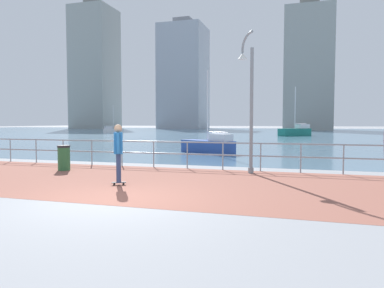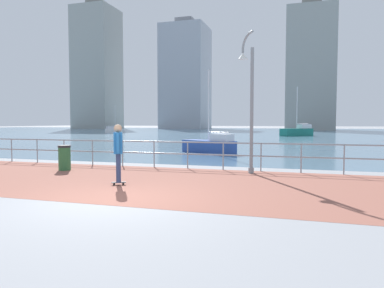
{
  "view_description": "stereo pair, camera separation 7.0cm",
  "coord_description": "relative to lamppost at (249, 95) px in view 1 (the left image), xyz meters",
  "views": [
    {
      "loc": [
        4.09,
        -7.35,
        1.8
      ],
      "look_at": [
        0.88,
        3.48,
        1.1
      ],
      "focal_mm": 33.48,
      "sensor_mm": 36.0,
      "label": 1
    },
    {
      "loc": [
        4.16,
        -7.33,
        1.8
      ],
      "look_at": [
        0.88,
        3.48,
        1.1
      ],
      "focal_mm": 33.48,
      "sensor_mm": 36.0,
      "label": 2
    }
  ],
  "objects": [
    {
      "name": "tower_brick",
      "position": [
        -28.39,
        80.71,
        11.16
      ],
      "size": [
        11.65,
        11.76,
        29.45
      ],
      "color": "#A3A8B2",
      "rests_on": "ground"
    },
    {
      "name": "trash_bin",
      "position": [
        -6.64,
        -1.34,
        -2.27
      ],
      "size": [
        0.46,
        0.46,
        0.93
      ],
      "color": "#2D6638",
      "rests_on": "ground"
    },
    {
      "name": "sailboat_blue",
      "position": [
        -27.35,
        39.66,
        -2.3
      ],
      "size": [
        2.34,
        3.35,
        4.56
      ],
      "color": "white",
      "rests_on": "ground"
    },
    {
      "name": "harbor_water",
      "position": [
        -2.4,
        45.48,
        -2.73
      ],
      "size": [
        180.0,
        88.0,
        0.0
      ],
      "primitive_type": "cube",
      "color": "slate",
      "rests_on": "ground"
    },
    {
      "name": "waterfront_railing",
      "position": [
        -2.4,
        0.48,
        -2.01
      ],
      "size": [
        25.25,
        0.06,
        1.05
      ],
      "color": "#8C99A3",
      "rests_on": "ground"
    },
    {
      "name": "sailboat_yellow",
      "position": [
        -3.22,
        7.35,
        -2.28
      ],
      "size": [
        3.47,
        2.58,
        4.77
      ],
      "color": "#284799",
      "rests_on": "ground"
    },
    {
      "name": "ground",
      "position": [
        -2.4,
        34.69,
        -2.73
      ],
      "size": [
        220.0,
        220.0,
        0.0
      ],
      "primitive_type": "plane",
      "color": "gray"
    },
    {
      "name": "tower_slate",
      "position": [
        3.57,
        71.61,
        10.54
      ],
      "size": [
        10.13,
        12.18,
        28.22
      ],
      "color": "#939993",
      "rests_on": "ground"
    },
    {
      "name": "skateboarder",
      "position": [
        -3.17,
        -3.6,
        -1.69
      ],
      "size": [
        0.41,
        0.53,
        1.73
      ],
      "color": "black",
      "rests_on": "ground"
    },
    {
      "name": "sailboat_gray",
      "position": [
        1.39,
        35.08,
        -2.13
      ],
      "size": [
        4.16,
        4.11,
        6.27
      ],
      "color": "#197266",
      "rests_on": "ground"
    },
    {
      "name": "tower_steel",
      "position": [
        -51.41,
        73.79,
        13.58
      ],
      "size": [
        10.34,
        10.32,
        34.29
      ],
      "color": "#939993",
      "rests_on": "ground"
    },
    {
      "name": "brick_paving",
      "position": [
        -2.4,
        -2.71,
        -2.73
      ],
      "size": [
        28.0,
        6.37,
        0.01
      ],
      "primitive_type": "cube",
      "color": "#935647",
      "rests_on": "ground"
    },
    {
      "name": "lamppost",
      "position": [
        0.0,
        0.0,
        0.0
      ],
      "size": [
        0.66,
        0.66,
        4.94
      ],
      "color": "gray",
      "rests_on": "ground"
    }
  ]
}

